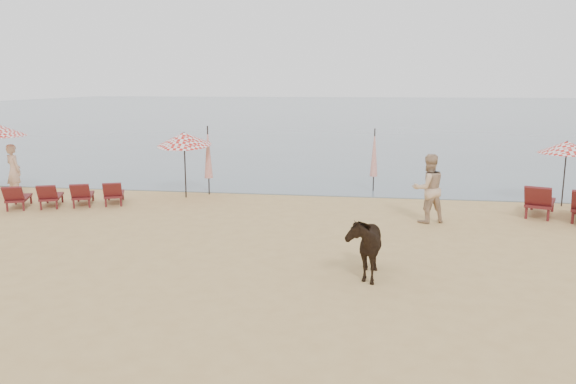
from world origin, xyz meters
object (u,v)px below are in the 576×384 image
umbrella_open_right (567,147)px  umbrella_closed_right (374,153)px  beachgoer_left (14,171)px  lounger_cluster_left (66,195)px  beachgoer_right_a (428,188)px  umbrella_closed_left (208,152)px  cow (364,245)px  umbrella_open_left_b (184,139)px

umbrella_open_right → umbrella_closed_right: size_ratio=0.92×
beachgoer_left → lounger_cluster_left: bearing=-174.9°
beachgoer_right_a → umbrella_closed_left: bearing=-44.6°
umbrella_closed_right → beachgoer_left: size_ratio=1.24×
umbrella_closed_left → lounger_cluster_left: bearing=-145.8°
umbrella_closed_right → cow: umbrella_closed_right is taller
umbrella_closed_left → umbrella_closed_right: (5.74, 1.43, -0.08)m
beachgoer_left → beachgoer_right_a: size_ratio=0.95×
umbrella_closed_right → beachgoer_right_a: (1.52, -4.42, -0.43)m
lounger_cluster_left → umbrella_closed_right: (9.64, 4.08, 1.02)m
lounger_cluster_left → umbrella_open_right: 15.87m
umbrella_closed_left → beachgoer_right_a: bearing=-22.4°
umbrella_closed_left → beachgoer_right_a: umbrella_closed_left is taller
umbrella_open_right → cow: size_ratio=1.34×
lounger_cluster_left → beachgoer_left: (-2.56, 1.15, 0.54)m
umbrella_open_right → lounger_cluster_left: bearing=-164.9°
umbrella_open_left_b → lounger_cluster_left: bearing=-138.0°
umbrella_open_left_b → beachgoer_left: (-5.81, -0.87, -1.10)m
umbrella_open_left_b → umbrella_closed_right: 6.73m
umbrella_open_left_b → umbrella_closed_right: bearing=28.2°
umbrella_open_left_b → cow: size_ratio=1.49×
umbrella_open_left_b → umbrella_closed_left: umbrella_closed_left is taller
umbrella_open_right → beachgoer_right_a: size_ratio=1.08×
lounger_cluster_left → umbrella_closed_right: bearing=1.2°
cow → umbrella_closed_left: bearing=124.9°
umbrella_open_left_b → umbrella_closed_right: (6.38, 2.07, -0.61)m
umbrella_open_right → beachgoer_right_a: umbrella_open_right is taller
lounger_cluster_left → umbrella_closed_left: bearing=12.5°
umbrella_closed_right → beachgoer_left: (-12.19, -2.94, -0.49)m
umbrella_closed_left → umbrella_closed_right: bearing=14.0°
umbrella_closed_left → beachgoer_right_a: size_ratio=1.24×
umbrella_open_left_b → umbrella_open_right: umbrella_open_left_b is taller
lounger_cluster_left → umbrella_open_right: umbrella_open_right is taller
umbrella_closed_left → beachgoer_right_a: 7.87m
beachgoer_right_a → beachgoer_left: bearing=-28.4°
umbrella_closed_right → beachgoer_right_a: size_ratio=1.18×
umbrella_closed_right → beachgoer_left: 12.55m
umbrella_open_left_b → beachgoer_right_a: size_ratio=1.20×
lounger_cluster_left → cow: (9.47, -5.15, 0.28)m
lounger_cluster_left → beachgoer_right_a: bearing=-23.5°
beachgoer_left → beachgoer_right_a: 13.79m
lounger_cluster_left → umbrella_closed_right: umbrella_closed_right is taller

